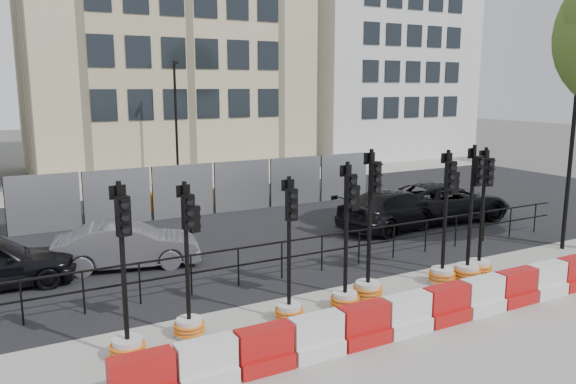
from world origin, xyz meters
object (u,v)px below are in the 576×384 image
lamp_post_near (573,143)px  traffic_signal_d (346,275)px  traffic_signal_a (127,324)px  car_c (397,209)px  traffic_signal_h (480,250)px

lamp_post_near → traffic_signal_d: lamp_post_near is taller
traffic_signal_a → traffic_signal_d: traffic_signal_d is taller
car_c → lamp_post_near: bearing=-156.5°
car_c → traffic_signal_a: bearing=107.6°
traffic_signal_h → car_c: (1.32, 4.90, -0.01)m
traffic_signal_a → car_c: bearing=15.1°
car_c → traffic_signal_h: bearing=156.2°
lamp_post_near → traffic_signal_h: lamp_post_near is taller
lamp_post_near → traffic_signal_d: (-8.40, -0.70, -2.44)m
lamp_post_near → traffic_signal_a: 13.41m
traffic_signal_a → traffic_signal_h: (9.05, 0.23, 0.02)m
traffic_signal_a → car_c: traffic_signal_a is taller
traffic_signal_d → traffic_signal_h: bearing=-0.5°
lamp_post_near → traffic_signal_a: (-13.14, -0.74, -2.55)m
traffic_signal_h → car_c: size_ratio=0.68×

